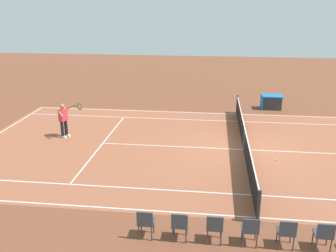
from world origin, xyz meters
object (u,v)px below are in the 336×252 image
tennis_player_near (64,119)px  spectator_chair_4 (215,226)px  spectator_chair_5 (180,224)px  tennis_ball (276,160)px  equipment_cart_tarped (271,102)px  spectator_chair_6 (146,222)px  spectator_chair_1 (324,234)px  tennis_net (244,139)px  spectator_chair_3 (250,229)px  spectator_chair_2 (287,231)px

tennis_player_near → spectator_chair_4: size_ratio=1.93×
spectator_chair_4 → spectator_chair_5: (0.93, 0.00, 0.00)m
tennis_ball → equipment_cart_tarped: size_ratio=0.05×
tennis_ball → spectator_chair_4: bearing=66.8°
equipment_cart_tarped → spectator_chair_6: bearing=69.2°
spectator_chair_1 → equipment_cart_tarped: spectator_chair_1 is taller
tennis_net → equipment_cart_tarped: (-2.10, -6.90, -0.05)m
spectator_chair_1 → spectator_chair_6: (4.66, 0.00, 0.00)m
tennis_net → spectator_chair_3: bearing=87.2°
tennis_ball → spectator_chair_5: size_ratio=0.08×
tennis_net → tennis_ball: size_ratio=177.27×
tennis_ball → spectator_chair_1: bearing=92.8°
spectator_chair_2 → spectator_chair_6: bearing=0.0°
tennis_net → spectator_chair_3: tennis_net is taller
tennis_ball → spectator_chair_5: (3.44, 5.85, 0.49)m
spectator_chair_4 → spectator_chair_6: bearing=0.0°
tennis_net → spectator_chair_1: bearing=102.5°
tennis_ball → equipment_cart_tarped: bearing=-96.2°
spectator_chair_3 → spectator_chair_6: 2.80m
tennis_net → spectator_chair_3: (0.34, 6.91, 0.03)m
tennis_player_near → spectator_chair_2: (-9.03, 7.53, -0.41)m
tennis_ball → spectator_chair_6: spectator_chair_6 is taller
tennis_ball → spectator_chair_1: spectator_chair_1 is taller
tennis_player_near → spectator_chair_6: bearing=125.1°
tennis_player_near → spectator_chair_6: size_ratio=1.93×
tennis_player_near → tennis_ball: tennis_player_near is taller
spectator_chair_1 → tennis_ball: bearing=-87.2°
tennis_net → spectator_chair_4: tennis_net is taller
tennis_ball → spectator_chair_2: 5.91m
spectator_chair_2 → spectator_chair_5: 2.80m
tennis_player_near → spectator_chair_1: (-9.96, 7.53, -0.41)m
spectator_chair_1 → spectator_chair_3: size_ratio=1.00×
spectator_chair_1 → spectator_chair_2: bearing=0.0°
spectator_chair_2 → spectator_chair_1: bearing=180.0°
tennis_ball → spectator_chair_2: size_ratio=0.08×
tennis_ball → equipment_cart_tarped: 8.01m
tennis_ball → spectator_chair_1: (-0.29, 5.85, 0.49)m
spectator_chair_3 → equipment_cart_tarped: 14.02m
tennis_net → spectator_chair_5: 7.25m
tennis_player_near → spectator_chair_3: 11.07m
tennis_net → spectator_chair_6: bearing=65.6°
spectator_chair_1 → spectator_chair_2: same height
tennis_player_near → spectator_chair_4: tennis_player_near is taller
spectator_chair_4 → spectator_chair_5: size_ratio=1.00×
spectator_chair_1 → spectator_chair_6: bearing=0.0°
spectator_chair_1 → spectator_chair_4: same height
tennis_ball → equipment_cart_tarped: (-0.86, -7.96, 0.40)m
spectator_chair_2 → equipment_cart_tarped: bearing=-96.2°
spectator_chair_4 → spectator_chair_5: 0.93m
spectator_chair_5 → spectator_chair_3: bearing=180.0°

